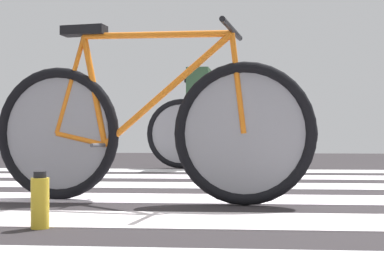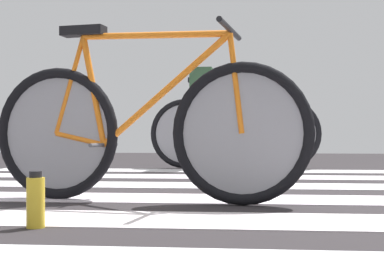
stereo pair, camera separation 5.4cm
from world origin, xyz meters
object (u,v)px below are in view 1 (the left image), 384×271
cyclist_2_of_2 (200,104)px  water_bottle (40,201)px  bicycle_1_of_2 (145,128)px  bicycle_2_of_2 (230,131)px

cyclist_2_of_2 → water_bottle: bearing=-92.7°
bicycle_1_of_2 → water_bottle: (-0.27, -0.81, -0.28)m
bicycle_1_of_2 → water_bottle: size_ratio=8.03×
bicycle_1_of_2 → cyclist_2_of_2: size_ratio=1.69×
cyclist_2_of_2 → water_bottle: cyclist_2_of_2 is taller
bicycle_2_of_2 → water_bottle: size_ratio=8.10×
water_bottle → cyclist_2_of_2: bearing=83.9°
bicycle_1_of_2 → bicycle_2_of_2: size_ratio=0.99×
bicycle_1_of_2 → cyclist_2_of_2: 2.79m
cyclist_2_of_2 → bicycle_1_of_2: bearing=-88.9°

